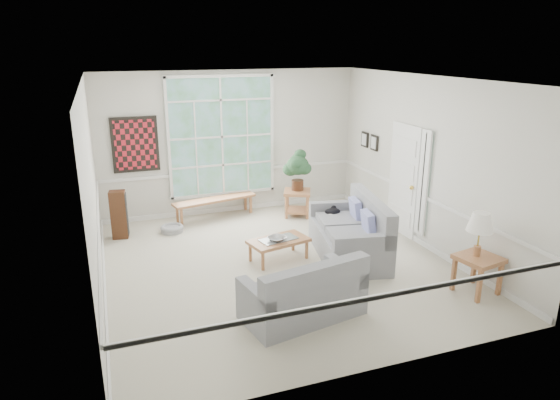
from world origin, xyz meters
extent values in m
cube|color=#B7B09B|center=(0.00, 0.00, -0.01)|extent=(5.50, 6.00, 0.01)
cube|color=white|center=(0.00, 0.00, 3.00)|extent=(5.50, 6.00, 0.02)
cube|color=silver|center=(0.00, 3.00, 1.50)|extent=(5.50, 0.02, 3.00)
cube|color=silver|center=(0.00, -3.00, 1.50)|extent=(5.50, 0.02, 3.00)
cube|color=silver|center=(-2.75, 0.00, 1.50)|extent=(0.02, 6.00, 3.00)
cube|color=silver|center=(2.75, 0.00, 1.50)|extent=(0.02, 6.00, 3.00)
cube|color=white|center=(-0.20, 2.96, 1.65)|extent=(2.30, 0.08, 2.40)
cube|color=white|center=(2.71, 0.60, 1.05)|extent=(0.08, 0.90, 2.10)
cube|color=white|center=(2.71, -0.03, 1.15)|extent=(0.08, 0.26, 1.90)
cube|color=maroon|center=(-1.95, 2.95, 1.60)|extent=(0.90, 0.06, 1.10)
cube|color=black|center=(2.71, 1.75, 1.55)|extent=(0.04, 0.26, 0.32)
cube|color=black|center=(2.71, 2.15, 1.55)|extent=(0.04, 0.26, 0.32)
cube|color=gray|center=(1.24, -0.08, 0.51)|extent=(1.33, 2.05, 1.03)
cube|color=gray|center=(-0.24, -1.65, 0.43)|extent=(1.70, 1.10, 0.85)
cube|color=#A86A41|center=(0.07, 0.17, 0.18)|extent=(1.09, 0.75, 0.37)
imported|color=gray|center=(0.02, 0.12, 0.41)|extent=(0.47, 0.47, 0.09)
cube|color=#A86A41|center=(-0.47, 2.65, 0.21)|extent=(1.81, 0.72, 0.41)
cube|color=#A86A41|center=(1.20, 2.19, 0.27)|extent=(0.72, 0.72, 0.55)
cube|color=#A86A41|center=(2.40, -1.89, 0.29)|extent=(0.66, 0.66, 0.57)
cylinder|color=gray|center=(-1.45, 2.11, 0.07)|extent=(0.52, 0.52, 0.13)
cube|color=#3C2011|center=(-2.40, 2.13, 0.46)|extent=(0.32, 0.27, 0.92)
ellipsoid|color=black|center=(1.26, 0.60, 0.59)|extent=(0.34, 0.28, 0.14)
camera|label=1|loc=(-2.53, -7.14, 3.50)|focal=32.00mm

